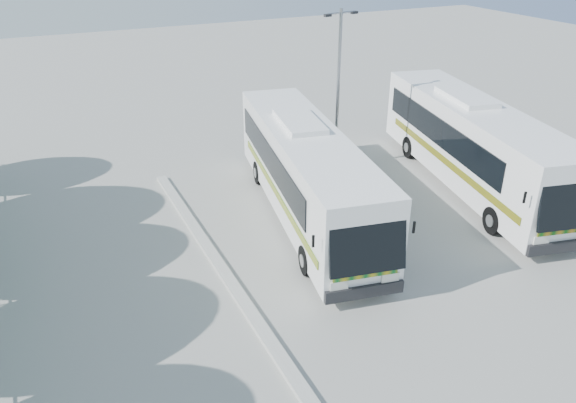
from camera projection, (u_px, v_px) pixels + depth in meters
ground at (308, 282)px, 18.06m from camera, size 100.00×100.00×0.00m
kerb_divider at (220, 266)px, 18.76m from camera, size 0.40×16.00×0.15m
coach_main at (307, 172)px, 21.33m from camera, size 4.69×12.63×3.44m
coach_adjacent at (473, 143)px, 23.82m from camera, size 5.38×13.12×3.57m
lamppost at (338, 84)px, 24.73m from camera, size 1.75×0.45×7.17m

